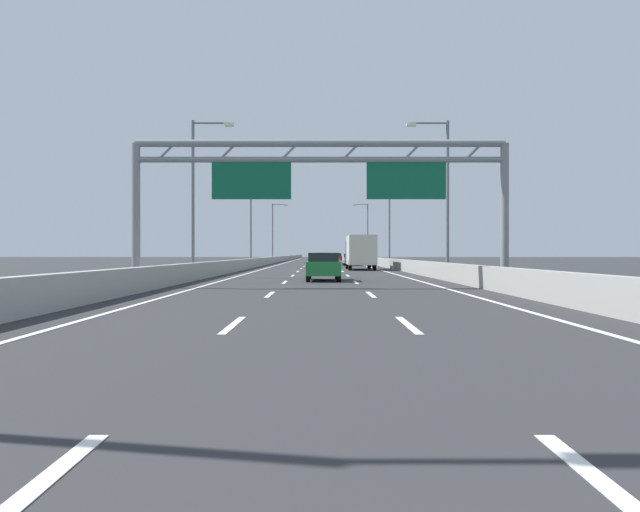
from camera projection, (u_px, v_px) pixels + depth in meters
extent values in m
plane|color=#2D2D30|center=(320.00, 262.00, 99.85)|extent=(260.00, 260.00, 0.00)
cube|color=white|center=(233.00, 325.00, 12.35)|extent=(0.16, 3.00, 0.01)
cube|color=white|center=(270.00, 295.00, 21.35)|extent=(0.16, 3.00, 0.01)
cube|color=white|center=(285.00, 282.00, 30.35)|extent=(0.16, 3.00, 0.01)
cube|color=white|center=(293.00, 276.00, 39.35)|extent=(0.16, 3.00, 0.01)
cube|color=white|center=(298.00, 271.00, 48.35)|extent=(0.16, 3.00, 0.01)
cube|color=white|center=(302.00, 269.00, 57.35)|extent=(0.16, 3.00, 0.01)
cube|color=white|center=(304.00, 266.00, 66.35)|extent=(0.16, 3.00, 0.01)
cube|color=white|center=(306.00, 265.00, 75.35)|extent=(0.16, 3.00, 0.01)
cube|color=white|center=(308.00, 264.00, 84.35)|extent=(0.16, 3.00, 0.01)
cube|color=white|center=(309.00, 263.00, 93.35)|extent=(0.16, 3.00, 0.01)
cube|color=white|center=(310.00, 262.00, 102.35)|extent=(0.16, 3.00, 0.01)
cube|color=white|center=(311.00, 261.00, 111.35)|extent=(0.16, 3.00, 0.01)
cube|color=white|center=(311.00, 260.00, 120.35)|extent=(0.16, 3.00, 0.01)
cube|color=white|center=(312.00, 260.00, 129.35)|extent=(0.16, 3.00, 0.01)
cube|color=white|center=(312.00, 260.00, 138.35)|extent=(0.16, 3.00, 0.01)
cube|color=white|center=(313.00, 259.00, 147.35)|extent=(0.16, 3.00, 0.01)
cube|color=white|center=(313.00, 259.00, 156.35)|extent=(0.16, 3.00, 0.01)
cube|color=white|center=(408.00, 325.00, 12.35)|extent=(0.16, 3.00, 0.01)
cube|color=white|center=(371.00, 295.00, 21.35)|extent=(0.16, 3.00, 0.01)
cube|color=white|center=(356.00, 282.00, 30.35)|extent=(0.16, 3.00, 0.01)
cube|color=white|center=(348.00, 276.00, 39.35)|extent=(0.16, 3.00, 0.01)
cube|color=white|center=(343.00, 271.00, 48.35)|extent=(0.16, 3.00, 0.01)
cube|color=white|center=(339.00, 269.00, 57.35)|extent=(0.16, 3.00, 0.01)
cube|color=white|center=(337.00, 266.00, 66.35)|extent=(0.16, 3.00, 0.01)
cube|color=white|center=(335.00, 265.00, 75.35)|extent=(0.16, 3.00, 0.01)
cube|color=white|center=(333.00, 264.00, 84.35)|extent=(0.16, 3.00, 0.01)
cube|color=white|center=(332.00, 263.00, 93.35)|extent=(0.16, 3.00, 0.01)
cube|color=white|center=(331.00, 262.00, 102.35)|extent=(0.16, 3.00, 0.01)
cube|color=white|center=(330.00, 261.00, 111.35)|extent=(0.16, 3.00, 0.01)
cube|color=white|center=(329.00, 260.00, 120.35)|extent=(0.16, 3.00, 0.01)
cube|color=white|center=(329.00, 260.00, 129.35)|extent=(0.16, 3.00, 0.01)
cube|color=white|center=(328.00, 260.00, 138.35)|extent=(0.16, 3.00, 0.01)
cube|color=white|center=(328.00, 259.00, 147.35)|extent=(0.16, 3.00, 0.01)
cube|color=white|center=(327.00, 259.00, 156.35)|extent=(0.16, 3.00, 0.01)
cube|color=white|center=(284.00, 263.00, 87.85)|extent=(0.16, 176.00, 0.01)
cube|color=white|center=(356.00, 263.00, 87.85)|extent=(0.16, 176.00, 0.01)
cube|color=#9E9E99|center=(283.00, 259.00, 109.85)|extent=(0.45, 220.00, 0.95)
cube|color=#9E9E99|center=(358.00, 259.00, 109.84)|extent=(0.45, 220.00, 0.95)
cylinder|color=gray|center=(136.00, 215.00, 25.77)|extent=(0.36, 0.36, 6.20)
cylinder|color=gray|center=(505.00, 215.00, 25.77)|extent=(0.36, 0.36, 6.20)
cylinder|color=gray|center=(321.00, 143.00, 25.75)|extent=(15.84, 0.32, 0.32)
cylinder|color=gray|center=(321.00, 160.00, 25.76)|extent=(15.84, 0.26, 0.26)
cylinder|color=gray|center=(167.00, 151.00, 25.76)|extent=(0.74, 0.10, 0.74)
cylinder|color=gray|center=(228.00, 151.00, 25.76)|extent=(0.74, 0.10, 0.74)
cylinder|color=gray|center=(290.00, 151.00, 25.76)|extent=(0.74, 0.10, 0.74)
cylinder|color=gray|center=(351.00, 151.00, 25.76)|extent=(0.74, 0.10, 0.74)
cylinder|color=gray|center=(413.00, 151.00, 25.76)|extent=(0.74, 0.10, 0.74)
cylinder|color=gray|center=(474.00, 151.00, 25.75)|extent=(0.74, 0.10, 0.74)
cube|color=#0F5B3D|center=(252.00, 181.00, 25.76)|extent=(3.40, 0.12, 1.60)
cube|color=#0F5B3D|center=(406.00, 181.00, 25.76)|extent=(3.40, 0.12, 1.60)
cylinder|color=slate|center=(193.00, 199.00, 36.26)|extent=(0.20, 0.20, 9.50)
cylinder|color=slate|center=(211.00, 123.00, 36.24)|extent=(2.20, 0.12, 0.12)
cube|color=#F2EAC6|center=(229.00, 125.00, 36.24)|extent=(0.56, 0.28, 0.20)
cylinder|color=slate|center=(448.00, 199.00, 36.25)|extent=(0.20, 0.20, 9.50)
cylinder|color=slate|center=(430.00, 123.00, 36.23)|extent=(2.20, 0.12, 0.12)
cube|color=#F2EAC6|center=(411.00, 125.00, 36.23)|extent=(0.56, 0.28, 0.20)
cylinder|color=slate|center=(251.00, 224.00, 66.65)|extent=(0.20, 0.20, 9.50)
cylinder|color=slate|center=(261.00, 182.00, 66.62)|extent=(2.20, 0.12, 0.12)
cube|color=#F2EAC6|center=(271.00, 183.00, 66.63)|extent=(0.56, 0.28, 0.20)
cylinder|color=slate|center=(390.00, 224.00, 66.64)|extent=(0.20, 0.20, 9.50)
cylinder|color=slate|center=(380.00, 182.00, 66.62)|extent=(2.20, 0.12, 0.12)
cube|color=#F2EAC6|center=(370.00, 183.00, 66.62)|extent=(0.56, 0.28, 0.20)
cylinder|color=slate|center=(273.00, 233.00, 97.03)|extent=(0.20, 0.20, 9.50)
cylinder|color=slate|center=(280.00, 204.00, 97.01)|extent=(2.20, 0.12, 0.12)
cube|color=#F2EAC6|center=(286.00, 205.00, 97.01)|extent=(0.56, 0.28, 0.20)
cylinder|color=slate|center=(368.00, 233.00, 97.03)|extent=(0.20, 0.20, 9.50)
cylinder|color=slate|center=(361.00, 204.00, 97.01)|extent=(2.20, 0.12, 0.12)
cube|color=#F2EAC6|center=(354.00, 205.00, 97.01)|extent=(0.56, 0.28, 0.20)
cube|color=silver|center=(351.00, 260.00, 71.08)|extent=(1.82, 4.32, 0.67)
cube|color=black|center=(351.00, 255.00, 71.41)|extent=(1.60, 1.94, 0.43)
cylinder|color=black|center=(344.00, 263.00, 72.69)|extent=(0.22, 0.64, 0.64)
cylinder|color=black|center=(357.00, 263.00, 72.69)|extent=(0.22, 0.64, 0.64)
cylinder|color=black|center=(345.00, 263.00, 69.47)|extent=(0.22, 0.64, 0.64)
cylinder|color=black|center=(359.00, 263.00, 69.47)|extent=(0.22, 0.64, 0.64)
cube|color=red|center=(338.00, 257.00, 123.99)|extent=(1.77, 4.24, 0.66)
cube|color=black|center=(338.00, 254.00, 123.76)|extent=(1.56, 1.87, 0.49)
cylinder|color=black|center=(334.00, 259.00, 125.56)|extent=(0.22, 0.64, 0.64)
cylinder|color=black|center=(341.00, 259.00, 125.56)|extent=(0.22, 0.64, 0.64)
cylinder|color=black|center=(334.00, 259.00, 122.43)|extent=(0.22, 0.64, 0.64)
cylinder|color=black|center=(342.00, 259.00, 122.43)|extent=(0.22, 0.64, 0.64)
cube|color=#1E7A38|center=(324.00, 268.00, 32.29)|extent=(1.79, 4.35, 0.72)
cube|color=black|center=(324.00, 257.00, 31.82)|extent=(1.57, 2.08, 0.47)
cylinder|color=black|center=(309.00, 274.00, 33.91)|extent=(0.22, 0.64, 0.64)
cylinder|color=black|center=(337.00, 274.00, 33.91)|extent=(0.22, 0.64, 0.64)
cylinder|color=black|center=(308.00, 276.00, 30.66)|extent=(0.22, 0.64, 0.64)
cylinder|color=black|center=(339.00, 276.00, 30.66)|extent=(0.22, 0.64, 0.64)
cube|color=#A8ADB2|center=(321.00, 259.00, 85.15)|extent=(1.87, 4.12, 0.70)
cube|color=black|center=(321.00, 255.00, 85.51)|extent=(1.65, 1.88, 0.53)
cylinder|color=black|center=(315.00, 261.00, 86.66)|extent=(0.22, 0.64, 0.64)
cylinder|color=black|center=(326.00, 261.00, 86.66)|extent=(0.22, 0.64, 0.64)
cylinder|color=black|center=(315.00, 261.00, 83.64)|extent=(0.22, 0.64, 0.64)
cylinder|color=black|center=(327.00, 261.00, 83.64)|extent=(0.22, 0.64, 0.64)
cube|color=yellow|center=(321.00, 261.00, 64.91)|extent=(1.70, 4.41, 0.62)
cube|color=black|center=(321.00, 256.00, 64.99)|extent=(1.50, 1.77, 0.48)
cylinder|color=black|center=(314.00, 264.00, 66.57)|extent=(0.22, 0.64, 0.64)
cylinder|color=black|center=(327.00, 264.00, 66.57)|extent=(0.22, 0.64, 0.64)
cylinder|color=black|center=(314.00, 264.00, 63.26)|extent=(0.22, 0.64, 0.64)
cylinder|color=black|center=(328.00, 264.00, 63.26)|extent=(0.22, 0.64, 0.64)
cube|color=#194799|center=(359.00, 252.00, 56.55)|extent=(2.36, 2.16, 2.14)
cube|color=beige|center=(361.00, 250.00, 52.60)|extent=(2.36, 5.35, 2.54)
cylinder|color=black|center=(347.00, 264.00, 56.73)|extent=(0.28, 0.96, 0.96)
cylinder|color=black|center=(369.00, 264.00, 56.73)|extent=(0.28, 0.96, 0.96)
cylinder|color=black|center=(350.00, 265.00, 51.33)|extent=(0.28, 0.96, 0.96)
cylinder|color=black|center=(375.00, 265.00, 51.33)|extent=(0.28, 0.96, 0.96)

